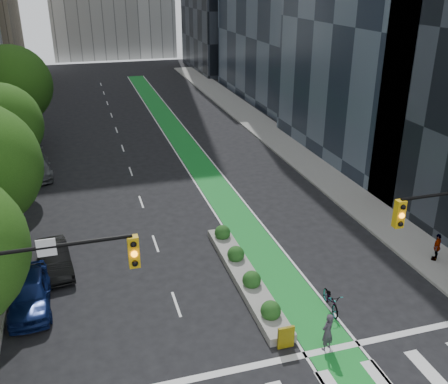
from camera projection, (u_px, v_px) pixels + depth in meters
sidewalk_left at (5, 178)px, 37.47m from camera, size 3.60×90.00×0.15m
sidewalk_right at (294, 150)px, 43.60m from camera, size 3.60×90.00×0.15m
bike_lane_paint at (183, 143)px, 45.74m from camera, size 2.20×70.00×0.01m
tree_midfar at (0, 125)px, 33.11m from camera, size 5.60×5.60×7.76m
tree_far at (12, 85)px, 41.62m from camera, size 6.60×6.60×9.00m
signal_left at (2, 314)px, 14.81m from camera, size 6.14×0.51×7.20m
median_planter at (245, 274)px, 24.91m from camera, size 1.20×10.26×1.10m
bicycle at (331, 300)px, 22.65m from camera, size 0.96×2.00×1.01m
cyclist at (328, 332)px, 20.08m from camera, size 0.73×0.63×1.70m
parked_car_left_near at (29, 293)px, 22.70m from camera, size 1.96×4.66×1.57m
parked_car_left_mid at (55, 259)px, 25.64m from camera, size 1.98×4.27×1.35m
parked_car_left_far at (36, 166)px, 37.94m from camera, size 2.83×5.46×1.51m
pedestrian_far at (437, 247)px, 26.28m from camera, size 0.91×0.88×1.53m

